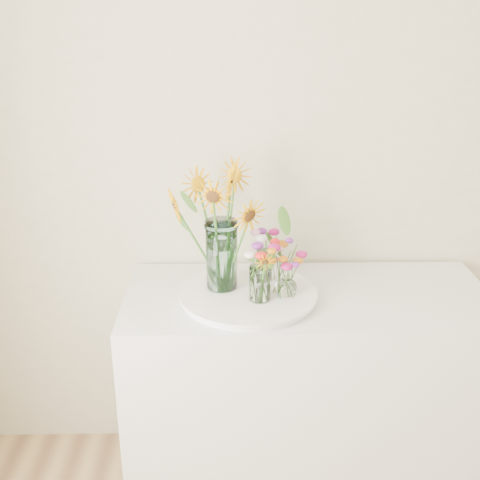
{
  "coord_description": "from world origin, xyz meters",
  "views": [
    {
      "loc": [
        -0.75,
        -0.13,
        1.93
      ],
      "look_at": [
        -0.71,
        1.92,
        1.13
      ],
      "focal_mm": 45.0,
      "sensor_mm": 36.0,
      "label": 1
    }
  ],
  "objects_px": {
    "small_vase_c": "(266,266)",
    "small_vase_b": "(286,281)",
    "tray": "(248,296)",
    "small_vase_a": "(260,284)",
    "mason_jar": "(222,255)",
    "counter": "(304,393)"
  },
  "relations": [
    {
      "from": "small_vase_c",
      "to": "tray",
      "type": "bearing_deg",
      "value": -122.19
    },
    {
      "from": "tray",
      "to": "small_vase_b",
      "type": "bearing_deg",
      "value": -10.21
    },
    {
      "from": "tray",
      "to": "small_vase_b",
      "type": "xyz_separation_m",
      "value": [
        0.14,
        -0.03,
        0.07
      ]
    },
    {
      "from": "small_vase_a",
      "to": "tray",
      "type": "bearing_deg",
      "value": 123.1
    },
    {
      "from": "small_vase_b",
      "to": "mason_jar",
      "type": "bearing_deg",
      "value": 163.86
    },
    {
      "from": "mason_jar",
      "to": "small_vase_b",
      "type": "bearing_deg",
      "value": -16.14
    },
    {
      "from": "small_vase_b",
      "to": "small_vase_a",
      "type": "bearing_deg",
      "value": -158.94
    },
    {
      "from": "small_vase_c",
      "to": "small_vase_b",
      "type": "bearing_deg",
      "value": -64.17
    },
    {
      "from": "mason_jar",
      "to": "small_vase_a",
      "type": "height_order",
      "value": "mason_jar"
    },
    {
      "from": "small_vase_a",
      "to": "small_vase_b",
      "type": "relative_size",
      "value": 1.17
    },
    {
      "from": "mason_jar",
      "to": "small_vase_a",
      "type": "relative_size",
      "value": 2.02
    },
    {
      "from": "small_vase_a",
      "to": "small_vase_c",
      "type": "bearing_deg",
      "value": 80.12
    },
    {
      "from": "counter",
      "to": "mason_jar",
      "type": "bearing_deg",
      "value": 178.68
    },
    {
      "from": "small_vase_b",
      "to": "small_vase_c",
      "type": "bearing_deg",
      "value": 115.83
    },
    {
      "from": "tray",
      "to": "mason_jar",
      "type": "relative_size",
      "value": 1.82
    },
    {
      "from": "tray",
      "to": "small_vase_b",
      "type": "relative_size",
      "value": 4.28
    },
    {
      "from": "small_vase_b",
      "to": "counter",
      "type": "bearing_deg",
      "value": 33.3
    },
    {
      "from": "counter",
      "to": "small_vase_a",
      "type": "bearing_deg",
      "value": -152.65
    },
    {
      "from": "tray",
      "to": "small_vase_b",
      "type": "height_order",
      "value": "small_vase_b"
    },
    {
      "from": "counter",
      "to": "mason_jar",
      "type": "height_order",
      "value": "mason_jar"
    },
    {
      "from": "small_vase_b",
      "to": "small_vase_c",
      "type": "height_order",
      "value": "small_vase_c"
    },
    {
      "from": "counter",
      "to": "small_vase_b",
      "type": "relative_size",
      "value": 12.12
    }
  ]
}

